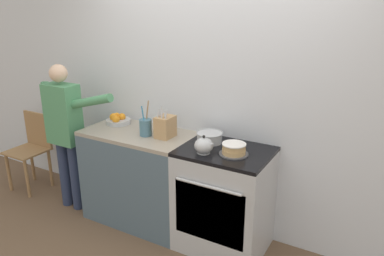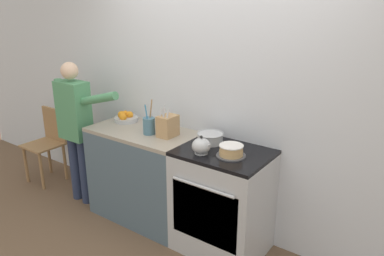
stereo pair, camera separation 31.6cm
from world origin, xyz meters
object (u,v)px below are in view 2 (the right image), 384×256
object	(u,v)px
fruit_bowl	(126,118)
person_baker	(75,122)
knife_block	(168,126)
layer_cake	(231,151)
tea_kettle	(201,146)
mixing_bowl	(210,138)
dining_chair	(49,139)
stove_range	(222,201)
utensil_crock	(149,126)

from	to	relation	value
fruit_bowl	person_baker	size ratio (longest dim) A/B	0.16
knife_block	person_baker	world-z (taller)	person_baker
layer_cake	tea_kettle	size ratio (longest dim) A/B	1.27
mixing_bowl	dining_chair	distance (m)	2.28
stove_range	knife_block	xyz separation A→B (m)	(-0.60, 0.02, 0.56)
mixing_bowl	utensil_crock	bearing A→B (deg)	-167.29
layer_cake	mixing_bowl	bearing A→B (deg)	153.16
knife_block	dining_chair	distance (m)	1.89
stove_range	tea_kettle	xyz separation A→B (m)	(-0.13, -0.14, 0.53)
mixing_bowl	utensil_crock	size ratio (longest dim) A/B	0.70
utensil_crock	dining_chair	bearing A→B (deg)	179.96
person_baker	dining_chair	bearing A→B (deg)	177.19
stove_range	mixing_bowl	xyz separation A→B (m)	(-0.20, 0.10, 0.51)
tea_kettle	dining_chair	distance (m)	2.35
stove_range	tea_kettle	distance (m)	0.56
tea_kettle	dining_chair	xyz separation A→B (m)	(-2.29, 0.11, -0.48)
tea_kettle	fruit_bowl	distance (m)	1.14
knife_block	utensil_crock	distance (m)	0.19
stove_range	dining_chair	world-z (taller)	stove_range
layer_cake	knife_block	size ratio (longest dim) A/B	0.83
person_baker	dining_chair	xyz separation A→B (m)	(-0.74, 0.14, -0.39)
mixing_bowl	dining_chair	bearing A→B (deg)	-176.62
utensil_crock	dining_chair	distance (m)	1.71
person_baker	dining_chair	world-z (taller)	person_baker
mixing_bowl	layer_cake	bearing A→B (deg)	-26.84
utensil_crock	stove_range	bearing A→B (deg)	2.61
knife_block	fruit_bowl	size ratio (longest dim) A/B	1.19
tea_kettle	person_baker	size ratio (longest dim) A/B	0.12
utensil_crock	tea_kettle	bearing A→B (deg)	-9.20
person_baker	mixing_bowl	bearing A→B (deg)	18.07
dining_chair	utensil_crock	bearing A→B (deg)	30.98
knife_block	utensil_crock	size ratio (longest dim) A/B	0.87
fruit_bowl	dining_chair	xyz separation A→B (m)	(-1.19, -0.14, -0.45)
stove_range	tea_kettle	world-z (taller)	tea_kettle
stove_range	layer_cake	size ratio (longest dim) A/B	3.91
layer_cake	person_baker	xyz separation A→B (m)	(-1.78, -0.12, -0.07)
utensil_crock	knife_block	bearing A→B (deg)	16.62
stove_range	mixing_bowl	size ratio (longest dim) A/B	4.01
layer_cake	person_baker	bearing A→B (deg)	-176.12
tea_kettle	mixing_bowl	xyz separation A→B (m)	(-0.07, 0.24, -0.02)
person_baker	tea_kettle	bearing A→B (deg)	8.91
stove_range	mixing_bowl	distance (m)	0.55
fruit_bowl	dining_chair	bearing A→B (deg)	-173.09
stove_range	knife_block	size ratio (longest dim) A/B	3.23
utensil_crock	dining_chair	xyz separation A→B (m)	(-1.64, 0.00, -0.50)
knife_block	person_baker	size ratio (longest dim) A/B	0.19
stove_range	knife_block	world-z (taller)	knife_block
fruit_bowl	dining_chair	size ratio (longest dim) A/B	0.27
utensil_crock	fruit_bowl	size ratio (longest dim) A/B	1.36
tea_kettle	utensil_crock	xyz separation A→B (m)	(-0.66, 0.11, 0.02)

